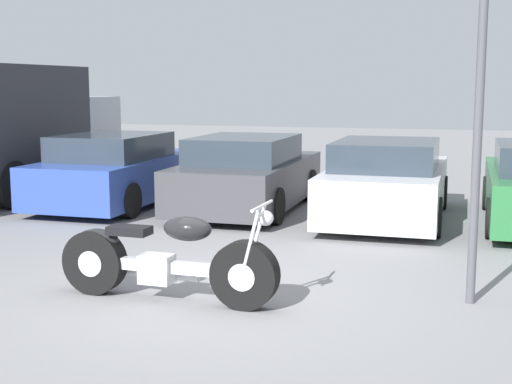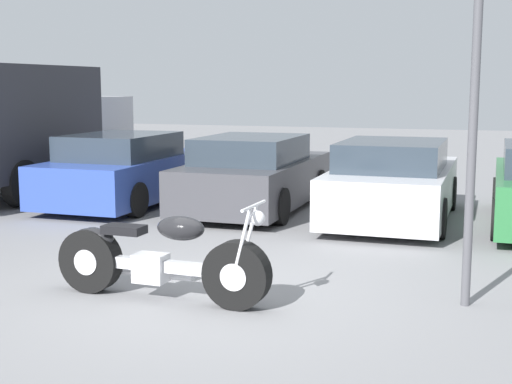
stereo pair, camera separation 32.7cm
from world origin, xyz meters
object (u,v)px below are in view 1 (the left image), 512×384
Objects in this scene: parked_car_blue at (118,171)px; parked_car_dark_grey at (248,175)px; parked_car_silver at (387,182)px; motorcycle at (165,261)px; delivery_truck at (1,125)px; lamp_post at (481,68)px.

parked_car_blue is 1.00× the size of parked_car_dark_grey.
parked_car_silver is at bearing -1.11° from parked_car_blue.
parked_car_blue is at bearing 121.79° from motorcycle.
parked_car_dark_grey and parked_car_silver have the same top height.
delivery_truck reaches higher than parked_car_silver.
motorcycle is 0.42× the size of delivery_truck.
lamp_post is (9.01, -4.74, 0.95)m from delivery_truck.
motorcycle is 0.68× the size of lamp_post.
motorcycle is at bearing -58.21° from parked_car_blue.
lamp_post reaches higher than parked_car_silver.
delivery_truck is (-5.16, 0.07, 0.82)m from parked_car_dark_grey.
lamp_post is (6.35, -4.52, 1.77)m from parked_car_blue.
lamp_post reaches higher than parked_car_blue.
parked_car_silver is 0.71× the size of delivery_truck.
parked_car_dark_grey is at bearing 98.28° from motorcycle.
delivery_truck is at bearing 137.07° from motorcycle.
motorcycle is at bearing -108.07° from parked_car_silver.
lamp_post is (3.06, 0.81, 1.97)m from motorcycle.
parked_car_silver is at bearing -5.76° from parked_car_dark_grey.
motorcycle is 8.20m from delivery_truck.
parked_car_dark_grey is 5.23m from delivery_truck.
parked_car_blue is 1.17× the size of lamp_post.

